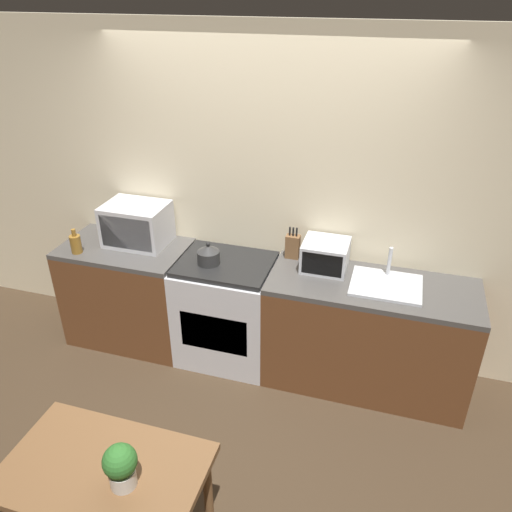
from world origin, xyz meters
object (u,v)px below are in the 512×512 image
(kettle, at_px, (208,255))
(microwave, at_px, (137,224))
(dining_table, at_px, (105,482))
(toaster_oven, at_px, (325,255))
(bottle, at_px, (76,244))
(stove_range, at_px, (227,310))

(kettle, xyz_separation_m, microwave, (-0.68, 0.15, 0.09))
(dining_table, bearing_deg, toaster_oven, 69.05)
(microwave, distance_m, bottle, 0.50)
(microwave, bearing_deg, toaster_oven, 1.20)
(kettle, bearing_deg, bottle, -172.48)
(kettle, bearing_deg, microwave, 167.25)
(microwave, xyz_separation_m, toaster_oven, (1.55, 0.03, -0.06))
(stove_range, height_order, dining_table, stove_range)
(kettle, distance_m, bottle, 1.08)
(kettle, height_order, dining_table, kettle)
(bottle, xyz_separation_m, dining_table, (1.20, -1.61, -0.35))
(toaster_oven, bearing_deg, kettle, -167.79)
(stove_range, bearing_deg, dining_table, -89.66)
(kettle, bearing_deg, toaster_oven, 12.21)
(microwave, bearing_deg, stove_range, -7.19)
(stove_range, bearing_deg, toaster_oven, 10.05)
(stove_range, height_order, microwave, microwave)
(stove_range, relative_size, dining_table, 0.90)
(kettle, height_order, toaster_oven, toaster_oven)
(dining_table, bearing_deg, bottle, 126.74)
(microwave, distance_m, toaster_oven, 1.55)
(kettle, relative_size, bottle, 0.88)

